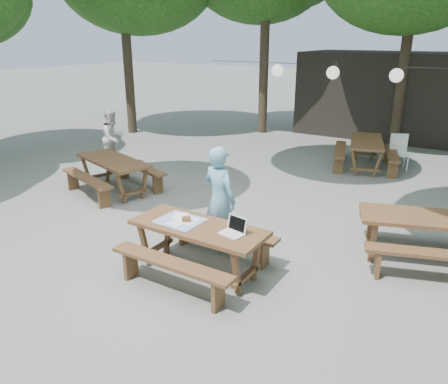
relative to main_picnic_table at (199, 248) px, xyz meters
name	(u,v)px	position (x,y,z in m)	size (l,w,h in m)	color
ground	(217,243)	(-0.28, 0.93, -0.39)	(80.00, 80.00, 0.00)	slate
pavilion	(393,95)	(0.22, 11.43, 1.01)	(6.00, 3.00, 2.80)	black
main_picnic_table	(199,248)	(0.00, 0.00, 0.00)	(2.00, 1.58, 0.75)	brown
picnic_table_nw	(114,175)	(-3.65, 1.93, 0.00)	(2.27, 2.05, 0.75)	brown
picnic_table_ne	(426,238)	(2.78, 2.12, 0.00)	(2.31, 2.10, 0.75)	brown
picnic_table_far_e	(365,154)	(0.62, 6.79, 0.00)	(2.04, 2.26, 0.75)	brown
woman	(220,199)	(-0.16, 0.83, 0.48)	(0.63, 0.41, 1.73)	#72B0CF
second_person	(113,138)	(-5.19, 3.46, 0.37)	(0.74, 0.57, 1.52)	silver
plastic_chair	(398,159)	(1.39, 7.16, -0.13)	(0.58, 0.58, 0.90)	white
laptop	(234,229)	(0.57, 0.05, 0.42)	(0.38, 0.32, 0.24)	white
tabletop_clutter	(181,220)	(-0.31, 0.01, 0.37)	(0.67, 0.58, 0.08)	#3666BA
paper_lanterns	(333,73)	(-0.47, 6.93, 2.02)	(9.00, 0.34, 0.38)	black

